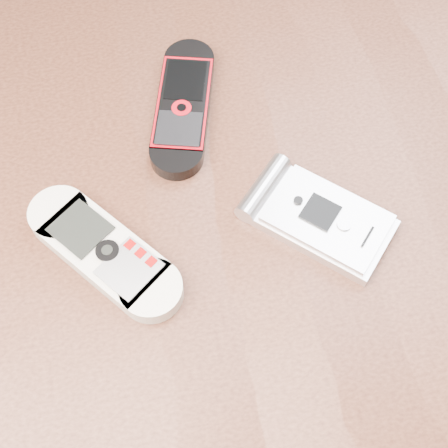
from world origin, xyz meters
TOP-DOWN VIEW (x-y plane):
  - ground at (0.00, 0.00)m, footprint 4.00×4.00m
  - table at (0.00, 0.00)m, footprint 1.20×0.80m
  - nokia_white at (-0.09, -0.00)m, footprint 0.12×0.14m
  - nokia_black_red at (-0.01, 0.12)m, footprint 0.08×0.15m
  - motorola_razr at (0.08, -0.01)m, footprint 0.12×0.12m

SIDE VIEW (x-z plane):
  - ground at x=0.00m, z-range 0.00..0.00m
  - table at x=0.00m, z-range 0.27..1.02m
  - nokia_black_red at x=-0.01m, z-range 0.75..0.76m
  - nokia_white at x=-0.09m, z-range 0.75..0.77m
  - motorola_razr at x=0.08m, z-range 0.75..0.77m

